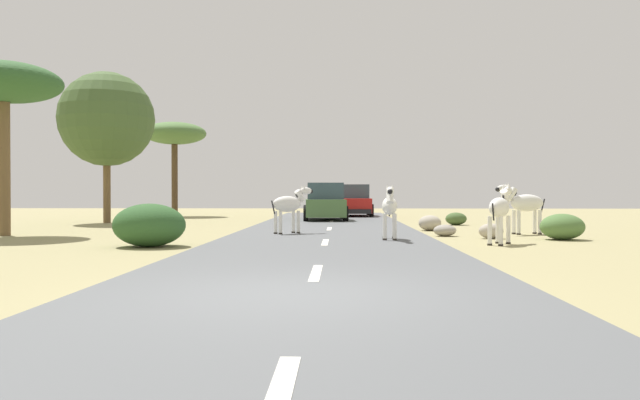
{
  "coord_description": "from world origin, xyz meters",
  "views": [
    {
      "loc": [
        0.6,
        -7.68,
        1.31
      ],
      "look_at": [
        -0.1,
        13.54,
        1.08
      ],
      "focal_mm": 34.44,
      "sensor_mm": 36.0,
      "label": 1
    }
  ],
  "objects": [
    {
      "name": "tree_0",
      "position": [
        -8.87,
        27.12,
        4.66
      ],
      "size": [
        3.6,
        3.6,
        5.37
      ],
      "color": "#4C3823",
      "rests_on": "ground_plane"
    },
    {
      "name": "rock_3",
      "position": [
        3.79,
        11.08,
        0.18
      ],
      "size": [
        0.69,
        0.62,
        0.36
      ],
      "primitive_type": "ellipsoid",
      "color": "gray",
      "rests_on": "ground_plane"
    },
    {
      "name": "zebra_3",
      "position": [
        6.45,
        12.0,
        0.98
      ],
      "size": [
        1.71,
        0.74,
        1.65
      ],
      "rotation": [
        0.0,
        0.0,
        1.83
      ],
      "color": "silver",
      "rests_on": "ground_plane"
    },
    {
      "name": "zebra_1",
      "position": [
        -0.99,
        11.43,
        0.95
      ],
      "size": [
        1.34,
        1.21,
        1.52
      ],
      "rotation": [
        0.0,
        0.0,
        5.42
      ],
      "color": "silver",
      "rests_on": "road"
    },
    {
      "name": "tree_6",
      "position": [
        -9.75,
        10.88,
        4.64
      ],
      "size": [
        3.48,
        3.48,
        5.33
      ],
      "color": "brown",
      "rests_on": "ground_plane"
    },
    {
      "name": "zebra_0",
      "position": [
        1.95,
        9.04,
        0.94
      ],
      "size": [
        0.48,
        1.59,
        1.5
      ],
      "rotation": [
        0.0,
        0.0,
        3.08
      ],
      "color": "silver",
      "rests_on": "road"
    },
    {
      "name": "tree_2",
      "position": [
        -9.72,
        19.12,
        4.57
      ],
      "size": [
        4.16,
        4.16,
        6.67
      ],
      "color": "brown",
      "rests_on": "ground_plane"
    },
    {
      "name": "bush_2",
      "position": [
        6.85,
        9.76,
        0.37
      ],
      "size": [
        1.22,
        1.1,
        0.73
      ],
      "primitive_type": "ellipsoid",
      "color": "#4C7038",
      "rests_on": "ground_plane"
    },
    {
      "name": "rock_2",
      "position": [
        3.74,
        13.85,
        0.27
      ],
      "size": [
        0.79,
        0.77,
        0.54
      ],
      "primitive_type": "ellipsoid",
      "color": "#A89E8C",
      "rests_on": "ground_plane"
    },
    {
      "name": "car_1",
      "position": [
        -0.12,
        21.25,
        0.85
      ],
      "size": [
        2.21,
        4.43,
        1.74
      ],
      "rotation": [
        0.0,
        0.0,
        0.06
      ],
      "color": "#476B38",
      "rests_on": "road"
    },
    {
      "name": "rock_1",
      "position": [
        4.95,
        10.11,
        0.22
      ],
      "size": [
        0.71,
        0.5,
        0.44
      ],
      "primitive_type": "ellipsoid",
      "color": "#A89E8C",
      "rests_on": "ground_plane"
    },
    {
      "name": "road",
      "position": [
        0.22,
        0.0,
        0.03
      ],
      "size": [
        6.0,
        64.0,
        0.05
      ],
      "primitive_type": "cube",
      "color": "#56595B",
      "rests_on": "ground_plane"
    },
    {
      "name": "zebra_2",
      "position": [
        4.69,
        8.11,
        0.93
      ],
      "size": [
        1.04,
        1.51,
        1.56
      ],
      "rotation": [
        0.0,
        0.0,
        5.76
      ],
      "color": "silver",
      "rests_on": "ground_plane"
    },
    {
      "name": "lane_markings",
      "position": [
        0.22,
        -1.0,
        0.05
      ],
      "size": [
        0.16,
        56.0,
        0.01
      ],
      "color": "silver",
      "rests_on": "road"
    },
    {
      "name": "bush_0",
      "position": [
        5.36,
        17.66,
        0.26
      ],
      "size": [
        0.86,
        0.78,
        0.52
      ],
      "primitive_type": "ellipsoid",
      "color": "#425B2D",
      "rests_on": "ground_plane"
    },
    {
      "name": "ground_plane",
      "position": [
        0.0,
        0.0,
        0.0
      ],
      "size": [
        90.0,
        90.0,
        0.0
      ],
      "primitive_type": "plane",
      "color": "#998E60"
    },
    {
      "name": "bush_1",
      "position": [
        -4.07,
        7.16,
        0.53
      ],
      "size": [
        1.76,
        1.59,
        1.06
      ],
      "primitive_type": "ellipsoid",
      "color": "#2D5628",
      "rests_on": "ground_plane"
    },
    {
      "name": "car_0",
      "position": [
        1.36,
        26.49,
        0.85
      ],
      "size": [
        2.05,
        4.36,
        1.74
      ],
      "rotation": [
        0.0,
        0.0,
        3.15
      ],
      "color": "red",
      "rests_on": "road"
    }
  ]
}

